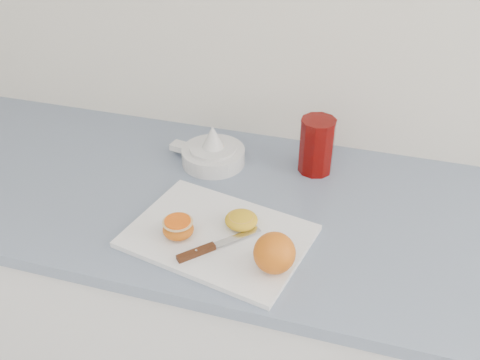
{
  "coord_description": "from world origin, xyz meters",
  "views": [
    {
      "loc": [
        0.19,
        0.76,
        1.62
      ],
      "look_at": [
        -0.08,
        1.67,
        0.96
      ],
      "focal_mm": 40.0,
      "sensor_mm": 36.0,
      "label": 1
    }
  ],
  "objects_px": {
    "cutting_board": "(218,236)",
    "red_tumbler": "(316,148)",
    "half_orange": "(178,228)",
    "counter": "(226,324)",
    "citrus_juicer": "(213,153)"
  },
  "relations": [
    {
      "from": "red_tumbler",
      "to": "cutting_board",
      "type": "bearing_deg",
      "value": -115.13
    },
    {
      "from": "counter",
      "to": "half_orange",
      "type": "bearing_deg",
      "value": -103.04
    },
    {
      "from": "citrus_juicer",
      "to": "red_tumbler",
      "type": "height_order",
      "value": "red_tumbler"
    },
    {
      "from": "cutting_board",
      "to": "citrus_juicer",
      "type": "xyz_separation_m",
      "value": [
        -0.11,
        0.27,
        0.02
      ]
    },
    {
      "from": "cutting_board",
      "to": "citrus_juicer",
      "type": "bearing_deg",
      "value": 111.11
    },
    {
      "from": "half_orange",
      "to": "counter",
      "type": "bearing_deg",
      "value": 76.96
    },
    {
      "from": "half_orange",
      "to": "red_tumbler",
      "type": "xyz_separation_m",
      "value": [
        0.22,
        0.34,
        0.03
      ]
    },
    {
      "from": "half_orange",
      "to": "red_tumbler",
      "type": "bearing_deg",
      "value": 56.92
    },
    {
      "from": "cutting_board",
      "to": "red_tumbler",
      "type": "relative_size",
      "value": 2.57
    },
    {
      "from": "cutting_board",
      "to": "citrus_juicer",
      "type": "distance_m",
      "value": 0.29
    },
    {
      "from": "counter",
      "to": "cutting_board",
      "type": "distance_m",
      "value": 0.47
    },
    {
      "from": "cutting_board",
      "to": "red_tumbler",
      "type": "xyz_separation_m",
      "value": [
        0.15,
        0.31,
        0.06
      ]
    },
    {
      "from": "cutting_board",
      "to": "counter",
      "type": "bearing_deg",
      "value": 103.65
    },
    {
      "from": "cutting_board",
      "to": "red_tumbler",
      "type": "distance_m",
      "value": 0.35
    },
    {
      "from": "cutting_board",
      "to": "citrus_juicer",
      "type": "height_order",
      "value": "citrus_juicer"
    }
  ]
}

